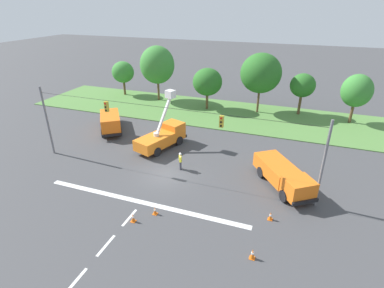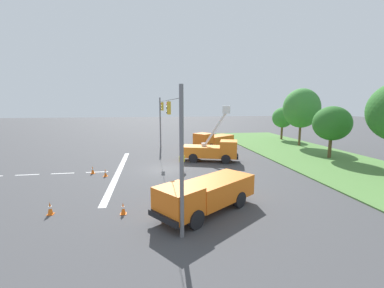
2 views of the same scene
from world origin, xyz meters
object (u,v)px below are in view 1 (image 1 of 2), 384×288
at_px(utility_truck_bucket_lift, 163,136).
at_px(road_worker, 180,160).
at_px(tree_east, 261,73).
at_px(tree_far_east, 303,86).
at_px(traffic_cone_mid_right, 133,218).
at_px(tree_east_end, 357,91).
at_px(utility_truck_support_far, 110,122).
at_px(traffic_cone_foreground_right, 271,216).
at_px(tree_west, 157,65).
at_px(tree_centre, 207,82).
at_px(traffic_cone_foreground_left, 253,254).
at_px(utility_truck_support_near, 283,175).
at_px(traffic_cone_mid_left, 155,211).
at_px(tree_far_west, 123,72).

relative_size(utility_truck_bucket_lift, road_worker, 3.70).
bearing_deg(tree_east, tree_far_east, 10.98).
bearing_deg(traffic_cone_mid_right, tree_east_end, 57.97).
relative_size(tree_east, utility_truck_support_far, 1.25).
bearing_deg(traffic_cone_foreground_right, tree_west, 130.93).
relative_size(tree_centre, tree_far_east, 1.04).
bearing_deg(traffic_cone_foreground_right, road_worker, 153.32).
distance_m(traffic_cone_foreground_left, traffic_cone_mid_right, 8.81).
distance_m(tree_east_end, traffic_cone_foreground_right, 24.80).
xyz_separation_m(tree_east_end, utility_truck_support_near, (-7.06, -18.48, -3.21)).
distance_m(utility_truck_bucket_lift, traffic_cone_mid_right, 12.50).
distance_m(tree_west, tree_east_end, 28.04).
bearing_deg(tree_centre, tree_east_end, 3.22).
bearing_deg(tree_far_east, traffic_cone_mid_left, -109.09).
bearing_deg(utility_truck_support_far, traffic_cone_foreground_right, -26.64).
relative_size(tree_far_east, utility_truck_support_far, 0.87).
height_order(tree_centre, traffic_cone_foreground_right, tree_centre).
distance_m(utility_truck_bucket_lift, road_worker, 5.30).
bearing_deg(tree_east_end, traffic_cone_mid_right, -122.03).
distance_m(road_worker, traffic_cone_foreground_left, 12.08).
bearing_deg(traffic_cone_mid_right, road_worker, 87.08).
xyz_separation_m(tree_centre, road_worker, (2.94, -17.70, -3.09)).
xyz_separation_m(utility_truck_support_far, traffic_cone_foreground_right, (20.67, -10.37, -0.85)).
relative_size(road_worker, traffic_cone_mid_left, 2.68).
xyz_separation_m(tree_east, traffic_cone_foreground_left, (4.04, -27.46, -5.28)).
height_order(tree_far_east, tree_east_end, tree_east_end).
bearing_deg(utility_truck_support_far, tree_far_east, 32.95).
height_order(tree_east, tree_far_east, tree_east).
height_order(road_worker, traffic_cone_foreground_right, road_worker).
distance_m(tree_centre, tree_far_east, 13.08).
height_order(utility_truck_support_near, utility_truck_support_far, utility_truck_support_far).
bearing_deg(tree_west, tree_east_end, -0.78).
relative_size(utility_truck_support_near, road_worker, 3.85).
height_order(utility_truck_bucket_lift, road_worker, utility_truck_bucket_lift).
distance_m(tree_west, tree_east, 15.90).
bearing_deg(traffic_cone_mid_left, tree_far_west, 125.37).
distance_m(tree_far_east, utility_truck_support_near, 19.81).
bearing_deg(tree_west, tree_far_east, 1.87).
xyz_separation_m(tree_far_west, traffic_cone_foreground_right, (27.33, -24.46, -3.55)).
bearing_deg(traffic_cone_mid_right, tree_far_west, 122.50).
relative_size(tree_centre, traffic_cone_mid_left, 9.16).
bearing_deg(utility_truck_support_far, road_worker, -26.61).
bearing_deg(traffic_cone_mid_right, utility_truck_support_far, 128.74).
xyz_separation_m(tree_far_east, utility_truck_support_near, (-0.56, -19.57, -3.04)).
bearing_deg(tree_east_end, tree_far_west, 178.10).
relative_size(tree_far_east, tree_east_end, 0.90).
xyz_separation_m(tree_centre, traffic_cone_foreground_left, (11.32, -26.37, -3.71)).
bearing_deg(tree_east_end, traffic_cone_mid_left, -121.54).
height_order(tree_west, utility_truck_support_far, tree_west).
distance_m(utility_truck_support_near, traffic_cone_mid_left, 11.31).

